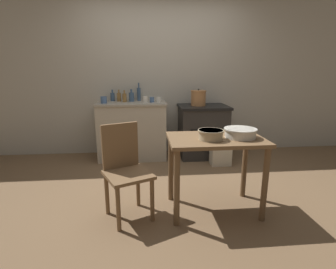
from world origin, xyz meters
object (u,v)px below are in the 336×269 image
at_px(stove, 202,131).
at_px(flour_sack, 221,152).
at_px(bottle_center_left, 131,97).
at_px(bottle_left, 113,97).
at_px(bottle_far_left, 119,97).
at_px(mixing_bowl_large, 211,134).
at_px(cup_mid_right, 159,100).
at_px(stock_pot, 198,98).
at_px(mixing_bowl_small, 240,132).
at_px(cup_center_right, 145,100).
at_px(bottle_center, 139,94).
at_px(cup_right, 152,100).
at_px(chair, 125,168).
at_px(cup_far_right, 104,100).
at_px(work_table, 215,152).
at_px(bottle_mid_left, 124,97).

height_order(stove, flour_sack, stove).
xyz_separation_m(flour_sack, bottle_center_left, (-1.32, 0.58, 0.78)).
xyz_separation_m(flour_sack, bottle_left, (-1.62, 0.67, 0.77)).
bearing_deg(bottle_far_left, bottle_center_left, -13.18).
distance_m(mixing_bowl_large, cup_mid_right, 1.80).
bearing_deg(stock_pot, flour_sack, -60.23).
bearing_deg(mixing_bowl_large, mixing_bowl_small, 8.81).
relative_size(stock_pot, cup_center_right, 2.54).
height_order(bottle_center, cup_center_right, bottle_center).
xyz_separation_m(bottle_center_left, cup_right, (0.32, -0.12, -0.04)).
xyz_separation_m(stove, chair, (-1.14, -1.72, 0.06)).
height_order(bottle_far_left, bottle_left, bottle_far_left).
bearing_deg(bottle_far_left, cup_far_right, -131.93).
relative_size(work_table, chair, 1.02).
distance_m(mixing_bowl_small, cup_right, 1.91).
bearing_deg(bottle_center_left, work_table, -64.63).
bearing_deg(stock_pot, cup_mid_right, -178.38).
bearing_deg(cup_right, bottle_center_left, 159.31).
bearing_deg(stove, bottle_center_left, 173.75).
distance_m(bottle_center_left, cup_center_right, 0.32).
distance_m(bottle_left, cup_far_right, 0.29).
xyz_separation_m(bottle_center_left, cup_far_right, (-0.41, -0.18, -0.02)).
distance_m(chair, bottle_center_left, 1.91).
relative_size(mixing_bowl_small, cup_far_right, 3.03).
xyz_separation_m(bottle_far_left, bottle_mid_left, (0.09, -0.09, -0.00)).
bearing_deg(bottle_mid_left, bottle_center_left, 20.87).
relative_size(stock_pot, bottle_center_left, 1.35).
relative_size(mixing_bowl_large, bottle_mid_left, 1.32).
relative_size(stock_pot, mixing_bowl_large, 1.09).
height_order(mixing_bowl_large, bottle_center, bottle_center).
height_order(stock_pot, cup_mid_right, stock_pot).
bearing_deg(mixing_bowl_large, stove, 79.26).
height_order(bottle_center, cup_far_right, bottle_center).
distance_m(bottle_center, cup_mid_right, 0.40).
distance_m(bottle_far_left, bottle_mid_left, 0.13).
relative_size(chair, cup_mid_right, 11.15).
distance_m(bottle_left, bottle_center, 0.43).
distance_m(work_table, mixing_bowl_large, 0.21).
bearing_deg(cup_mid_right, bottle_center_left, 161.80).
relative_size(stove, mixing_bowl_small, 2.67).
xyz_separation_m(chair, mixing_bowl_large, (0.80, -0.06, 0.33)).
bearing_deg(bottle_left, mixing_bowl_large, -60.90).
relative_size(bottle_center_left, cup_far_right, 1.90).
bearing_deg(work_table, cup_right, 107.80).
bearing_deg(mixing_bowl_small, cup_far_right, 132.16).
distance_m(chair, bottle_far_left, 1.96).
xyz_separation_m(bottle_far_left, bottle_center_left, (0.20, -0.05, 0.00)).
distance_m(stock_pot, bottle_far_left, 1.27).
bearing_deg(stove, bottle_far_left, 172.69).
xyz_separation_m(mixing_bowl_small, bottle_center_left, (-1.10, 1.85, 0.16)).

